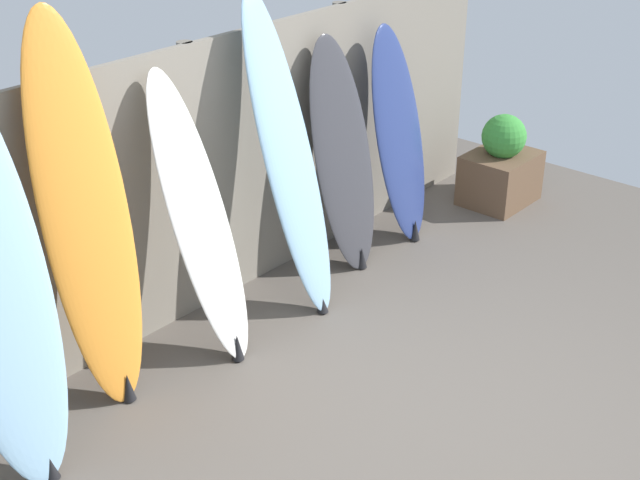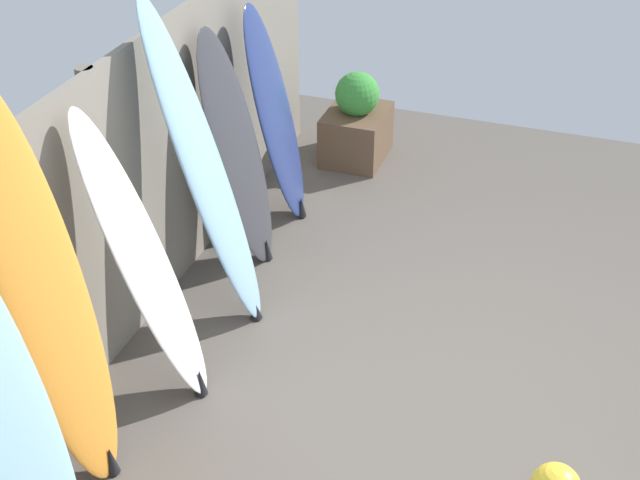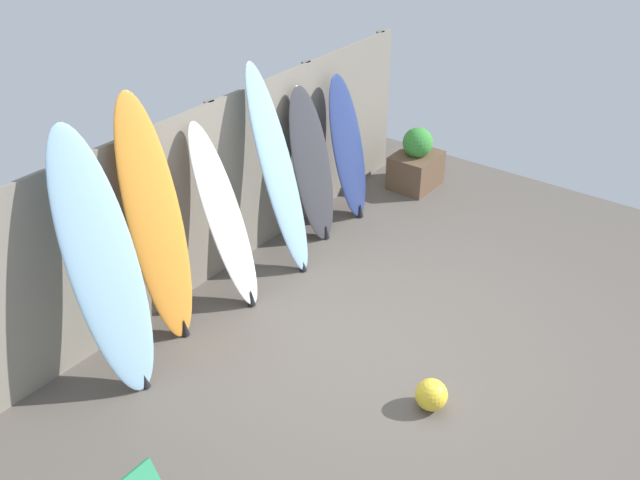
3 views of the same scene
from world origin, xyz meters
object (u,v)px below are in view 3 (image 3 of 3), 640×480
at_px(surfboard_white_2, 225,219).
at_px(surfboard_charcoal_4, 312,167).
at_px(surfboard_navy_5, 348,149).
at_px(surfboard_orange_1, 156,224).
at_px(planter_box, 416,163).
at_px(beach_ball, 431,395).
at_px(surfboard_skyblue_0, 104,267).
at_px(surfboard_skyblue_3, 278,172).

distance_m(surfboard_white_2, surfboard_charcoal_4, 1.42).
height_order(surfboard_white_2, surfboard_navy_5, surfboard_white_2).
relative_size(surfboard_charcoal_4, surfboard_navy_5, 1.02).
height_order(surfboard_orange_1, surfboard_navy_5, surfboard_orange_1).
relative_size(surfboard_navy_5, planter_box, 2.13).
xyz_separation_m(surfboard_navy_5, planter_box, (1.06, -0.29, -0.49)).
bearing_deg(surfboard_charcoal_4, beach_ball, -123.46).
xyz_separation_m(surfboard_white_2, planter_box, (3.11, -0.24, -0.54)).
bearing_deg(surfboard_navy_5, planter_box, -15.28).
bearing_deg(surfboard_charcoal_4, surfboard_white_2, -176.61).
bearing_deg(surfboard_navy_5, surfboard_orange_1, 178.76).
relative_size(surfboard_skyblue_0, planter_box, 2.83).
bearing_deg(surfboard_charcoal_4, surfboard_orange_1, 179.23).
height_order(surfboard_navy_5, beach_ball, surfboard_navy_5).
relative_size(surfboard_skyblue_3, planter_box, 2.72).
xyz_separation_m(surfboard_charcoal_4, beach_ball, (-1.57, -2.38, -0.69)).
relative_size(surfboard_orange_1, planter_box, 2.88).
bearing_deg(beach_ball, surfboard_charcoal_4, 56.54).
bearing_deg(surfboard_white_2, surfboard_navy_5, 1.50).
relative_size(surfboard_skyblue_3, surfboard_navy_5, 1.28).
distance_m(surfboard_skyblue_0, planter_box, 4.54).
bearing_deg(planter_box, surfboard_navy_5, 164.72).
xyz_separation_m(surfboard_skyblue_0, surfboard_white_2, (1.36, 0.04, -0.22)).
distance_m(surfboard_charcoal_4, surfboard_navy_5, 0.62).
height_order(surfboard_orange_1, beach_ball, surfboard_orange_1).
bearing_deg(surfboard_white_2, surfboard_orange_1, 170.79).
relative_size(surfboard_orange_1, surfboard_navy_5, 1.35).
height_order(planter_box, beach_ball, planter_box).
relative_size(surfboard_skyblue_0, surfboard_white_2, 1.24).
height_order(surfboard_charcoal_4, surfboard_navy_5, surfboard_charcoal_4).
relative_size(surfboard_white_2, surfboard_skyblue_3, 0.84).
bearing_deg(surfboard_skyblue_0, surfboard_white_2, 1.81).
xyz_separation_m(surfboard_orange_1, surfboard_white_2, (0.69, -0.11, -0.24)).
bearing_deg(surfboard_orange_1, planter_box, -5.26).
relative_size(surfboard_navy_5, beach_ball, 6.34).
height_order(surfboard_white_2, planter_box, surfboard_white_2).
bearing_deg(surfboard_white_2, surfboard_skyblue_3, -0.34).
bearing_deg(surfboard_navy_5, surfboard_skyblue_3, -177.39).
height_order(surfboard_skyblue_0, surfboard_navy_5, surfboard_skyblue_0).
bearing_deg(surfboard_white_2, surfboard_charcoal_4, 3.39).
xyz_separation_m(surfboard_skyblue_3, beach_ball, (-0.92, -2.29, -0.91)).
bearing_deg(surfboard_orange_1, surfboard_navy_5, -1.24).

